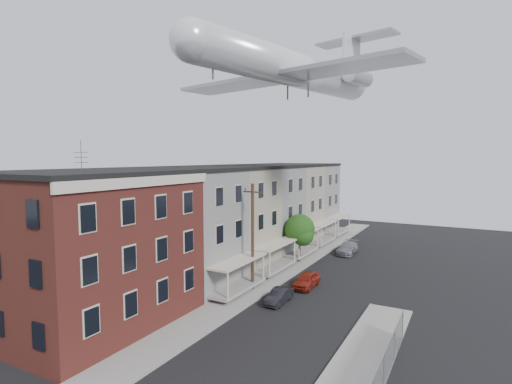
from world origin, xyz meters
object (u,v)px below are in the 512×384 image
car_near (306,280)px  airplane (296,70)px  street_tree (301,231)px  utility_pole (253,235)px  car_far (347,248)px  car_mid (279,296)px

car_near → airplane: (-2.51, 3.21, 18.58)m
street_tree → airplane: bearing=-76.5°
utility_pole → car_far: bearing=77.5°
utility_pole → airplane: 15.76m
utility_pole → airplane: bearing=77.7°
car_near → car_far: bearing=90.6°
street_tree → car_far: bearing=62.9°
car_far → airplane: bearing=-104.3°
car_far → airplane: airplane is taller
car_near → utility_pole: bearing=-144.6°
street_tree → car_near: street_tree is taller
car_near → airplane: size_ratio=0.14×
airplane → car_mid: bearing=-75.4°
car_mid → airplane: airplane is taller
car_mid → car_far: bearing=89.4°
car_mid → airplane: size_ratio=0.12×
street_tree → car_near: (3.47, -7.21, -2.81)m
utility_pole → street_tree: bearing=88.1°
car_mid → street_tree: bearing=104.6°
utility_pole → car_near: bearing=35.5°
car_mid → car_far: (0.33, 18.14, 0.12)m
street_tree → car_near: bearing=-64.3°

